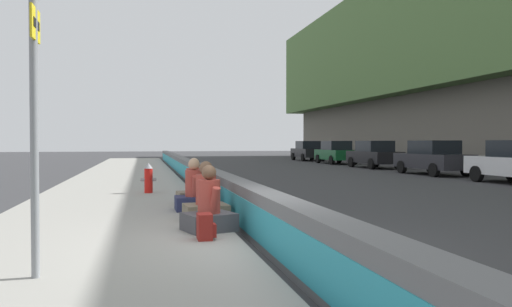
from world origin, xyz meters
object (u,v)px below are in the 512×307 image
at_px(seated_person_rear, 194,194).
at_px(parked_car_far, 336,152).
at_px(route_sign_post, 34,91).
at_px(parked_car_farther, 308,151).
at_px(seated_person_foreground, 209,210).
at_px(parked_car_midline, 374,154).
at_px(fire_hydrant, 149,178).
at_px(backpack, 205,227).
at_px(parked_car_fourth, 433,158).
at_px(seated_person_far, 194,190).
at_px(seated_person_middle, 206,202).

height_order(seated_person_rear, parked_car_far, parked_car_far).
height_order(route_sign_post, parked_car_farther, route_sign_post).
height_order(seated_person_foreground, parked_car_midline, parked_car_midline).
bearing_deg(seated_person_foreground, seated_person_rear, -0.22).
bearing_deg(route_sign_post, seated_person_rear, -23.77).
relative_size(fire_hydrant, backpack, 2.20).
xyz_separation_m(fire_hydrant, seated_person_rear, (-4.04, -0.94, -0.09)).
height_order(fire_hydrant, parked_car_fourth, parked_car_fourth).
bearing_deg(seated_person_far, backpack, 176.48).
height_order(backpack, parked_car_midline, parked_car_midline).
bearing_deg(seated_person_middle, route_sign_post, 147.46).
bearing_deg(parked_car_farther, backpack, 158.92).
xyz_separation_m(seated_person_far, parked_car_fourth, (10.21, -12.86, 0.37)).
xyz_separation_m(seated_person_far, backpack, (-4.48, 0.28, -0.15)).
relative_size(backpack, parked_car_fourth, 0.09).
relative_size(route_sign_post, backpack, 9.00).
relative_size(fire_hydrant, parked_car_far, 0.20).
relative_size(seated_person_rear, parked_car_midline, 0.25).
bearing_deg(seated_person_middle, fire_hydrant, 10.50).
xyz_separation_m(route_sign_post, parked_car_farther, (35.70, -15.19, -1.35)).
xyz_separation_m(seated_person_middle, parked_car_far, (25.62, -12.89, 0.37)).
bearing_deg(parked_car_midline, route_sign_post, 146.44).
xyz_separation_m(seated_person_far, parked_car_farther, (29.46, -12.81, 0.37)).
distance_m(seated_person_foreground, seated_person_middle, 1.16).
height_order(seated_person_foreground, seated_person_far, seated_person_far).
bearing_deg(seated_person_rear, backpack, 177.21).
relative_size(seated_person_foreground, seated_person_rear, 0.98).
height_order(seated_person_middle, parked_car_midline, parked_car_midline).
bearing_deg(backpack, seated_person_far, -3.52).
height_order(fire_hydrant, parked_car_farther, parked_car_farther).
xyz_separation_m(route_sign_post, fire_hydrant, (9.17, -1.32, -1.62)).
distance_m(seated_person_middle, backpack, 1.94).
xyz_separation_m(seated_person_foreground, parked_car_fourth, (13.94, -12.98, 0.37)).
bearing_deg(seated_person_middle, backpack, 172.71).
distance_m(seated_person_foreground, parked_car_fourth, 19.05).
height_order(route_sign_post, parked_car_fourth, route_sign_post).
relative_size(parked_car_midline, parked_car_far, 1.00).
height_order(seated_person_foreground, backpack, seated_person_foreground).
height_order(seated_person_far, parked_car_midline, parked_car_midline).
height_order(seated_person_rear, parked_car_midline, parked_car_midline).
xyz_separation_m(backpack, parked_car_midline, (21.28, -13.18, 0.53)).
relative_size(parked_car_fourth, parked_car_far, 1.01).
height_order(fire_hydrant, backpack, fire_hydrant).
distance_m(backpack, parked_car_farther, 36.38).
height_order(seated_person_foreground, parked_car_farther, parked_car_farther).
bearing_deg(seated_person_rear, seated_person_foreground, 179.78).
xyz_separation_m(seated_person_rear, backpack, (-3.39, 0.16, -0.16)).
height_order(fire_hydrant, parked_car_midline, parked_car_midline).
xyz_separation_m(fire_hydrant, parked_car_fourth, (7.27, -13.91, 0.27)).
distance_m(route_sign_post, seated_person_middle, 4.68).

